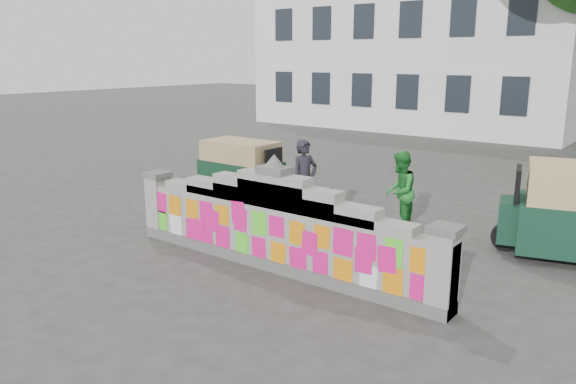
# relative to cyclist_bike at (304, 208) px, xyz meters

# --- Properties ---
(ground) EXTENTS (100.00, 100.00, 0.00)m
(ground) POSITION_rel_cyclist_bike_xyz_m (0.84, -2.03, -0.50)
(ground) COLOR #383533
(ground) RESTS_ON ground
(parapet_wall) EXTENTS (6.48, 0.44, 2.01)m
(parapet_wall) POSITION_rel_cyclist_bike_xyz_m (0.84, -2.04, 0.25)
(parapet_wall) COLOR #4C4C49
(parapet_wall) RESTS_ON ground
(building) EXTENTS (16.00, 10.00, 8.90)m
(building) POSITION_rel_cyclist_bike_xyz_m (-6.16, 19.95, 3.51)
(building) COLOR silver
(building) RESTS_ON ground
(cyclist_bike) EXTENTS (2.01, 1.18, 1.00)m
(cyclist_bike) POSITION_rel_cyclist_bike_xyz_m (0.00, 0.00, 0.00)
(cyclist_bike) COLOR black
(cyclist_bike) RESTS_ON ground
(cyclist_rider) EXTENTS (0.56, 0.71, 1.70)m
(cyclist_rider) POSITION_rel_cyclist_bike_xyz_m (-0.00, 0.00, 0.35)
(cyclist_rider) COLOR black
(cyclist_rider) RESTS_ON ground
(pedestrian) EXTENTS (0.82, 0.95, 1.69)m
(pedestrian) POSITION_rel_cyclist_bike_xyz_m (1.54, 1.27, 0.34)
(pedestrian) COLOR #23812D
(pedestrian) RESTS_ON ground
(rickshaw_left) EXTENTS (2.53, 1.18, 1.40)m
(rickshaw_left) POSITION_rel_cyclist_bike_xyz_m (-3.34, 1.80, 0.23)
(rickshaw_left) COLOR black
(rickshaw_left) RESTS_ON ground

